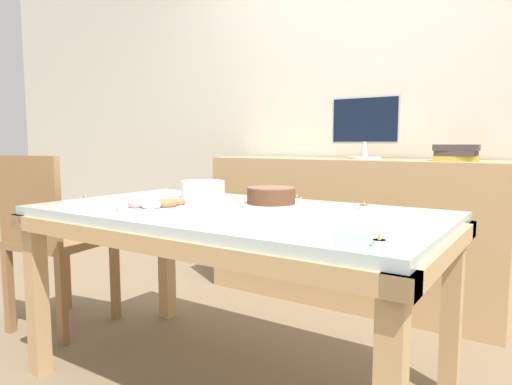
{
  "coord_description": "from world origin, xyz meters",
  "views": [
    {
      "loc": [
        1.07,
        -1.46,
        1.0
      ],
      "look_at": [
        0.05,
        0.09,
        0.8
      ],
      "focal_mm": 32.0,
      "sensor_mm": 36.0,
      "label": 1
    }
  ],
  "objects_px": {
    "chair": "(50,234)",
    "tealight_near_front": "(379,242)",
    "pastry_platter": "(156,205)",
    "tealight_right_edge": "(86,198)",
    "cake_chocolate_round": "(271,198)",
    "tealight_left_edge": "(364,206)",
    "plate_stack": "(203,189)",
    "tealight_centre": "(297,199)",
    "computer_monitor": "(365,128)",
    "book_stack": "(456,153)"
  },
  "relations": [
    {
      "from": "chair",
      "to": "cake_chocolate_round",
      "type": "bearing_deg",
      "value": 10.63
    },
    {
      "from": "book_stack",
      "to": "cake_chocolate_round",
      "type": "xyz_separation_m",
      "value": [
        -0.52,
        -1.08,
        -0.17
      ]
    },
    {
      "from": "book_stack",
      "to": "tealight_left_edge",
      "type": "bearing_deg",
      "value": -100.19
    },
    {
      "from": "book_stack",
      "to": "tealight_centre",
      "type": "bearing_deg",
      "value": -120.85
    },
    {
      "from": "pastry_platter",
      "to": "tealight_right_edge",
      "type": "relative_size",
      "value": 7.73
    },
    {
      "from": "tealight_left_edge",
      "to": "tealight_near_front",
      "type": "distance_m",
      "value": 0.67
    },
    {
      "from": "tealight_centre",
      "to": "tealight_left_edge",
      "type": "bearing_deg",
      "value": -13.06
    },
    {
      "from": "plate_stack",
      "to": "tealight_right_edge",
      "type": "bearing_deg",
      "value": -131.96
    },
    {
      "from": "computer_monitor",
      "to": "tealight_near_front",
      "type": "height_order",
      "value": "computer_monitor"
    },
    {
      "from": "plate_stack",
      "to": "tealight_centre",
      "type": "xyz_separation_m",
      "value": [
        0.45,
        0.12,
        -0.03
      ]
    },
    {
      "from": "book_stack",
      "to": "tealight_left_edge",
      "type": "height_order",
      "value": "book_stack"
    },
    {
      "from": "cake_chocolate_round",
      "to": "pastry_platter",
      "type": "bearing_deg",
      "value": -137.81
    },
    {
      "from": "tealight_near_front",
      "to": "tealight_centre",
      "type": "relative_size",
      "value": 1.0
    },
    {
      "from": "chair",
      "to": "computer_monitor",
      "type": "height_order",
      "value": "computer_monitor"
    },
    {
      "from": "book_stack",
      "to": "tealight_centre",
      "type": "relative_size",
      "value": 6.09
    },
    {
      "from": "pastry_platter",
      "to": "tealight_right_edge",
      "type": "height_order",
      "value": "pastry_platter"
    },
    {
      "from": "chair",
      "to": "tealight_left_edge",
      "type": "height_order",
      "value": "chair"
    },
    {
      "from": "chair",
      "to": "cake_chocolate_round",
      "type": "distance_m",
      "value": 1.27
    },
    {
      "from": "tealight_left_edge",
      "to": "cake_chocolate_round",
      "type": "bearing_deg",
      "value": -158.6
    },
    {
      "from": "tealight_right_edge",
      "to": "tealight_centre",
      "type": "bearing_deg",
      "value": 33.0
    },
    {
      "from": "cake_chocolate_round",
      "to": "tealight_centre",
      "type": "relative_size",
      "value": 6.66
    },
    {
      "from": "plate_stack",
      "to": "tealight_centre",
      "type": "distance_m",
      "value": 0.47
    },
    {
      "from": "tealight_centre",
      "to": "computer_monitor",
      "type": "bearing_deg",
      "value": 90.22
    },
    {
      "from": "computer_monitor",
      "to": "pastry_platter",
      "type": "xyz_separation_m",
      "value": [
        -0.35,
        -1.39,
        -0.34
      ]
    },
    {
      "from": "pastry_platter",
      "to": "tealight_near_front",
      "type": "height_order",
      "value": "pastry_platter"
    },
    {
      "from": "chair",
      "to": "tealight_near_front",
      "type": "height_order",
      "value": "chair"
    },
    {
      "from": "plate_stack",
      "to": "tealight_centre",
      "type": "height_order",
      "value": "plate_stack"
    },
    {
      "from": "cake_chocolate_round",
      "to": "tealight_left_edge",
      "type": "bearing_deg",
      "value": 21.4
    },
    {
      "from": "book_stack",
      "to": "tealight_left_edge",
      "type": "xyz_separation_m",
      "value": [
        -0.17,
        -0.94,
        -0.2
      ]
    },
    {
      "from": "computer_monitor",
      "to": "tealight_left_edge",
      "type": "height_order",
      "value": "computer_monitor"
    },
    {
      "from": "computer_monitor",
      "to": "cake_chocolate_round",
      "type": "height_order",
      "value": "computer_monitor"
    },
    {
      "from": "pastry_platter",
      "to": "plate_stack",
      "type": "height_order",
      "value": "plate_stack"
    },
    {
      "from": "computer_monitor",
      "to": "tealight_left_edge",
      "type": "distance_m",
      "value": 1.06
    },
    {
      "from": "plate_stack",
      "to": "tealight_centre",
      "type": "relative_size",
      "value": 5.25
    },
    {
      "from": "chair",
      "to": "tealight_right_edge",
      "type": "relative_size",
      "value": 23.5
    },
    {
      "from": "chair",
      "to": "book_stack",
      "type": "relative_size",
      "value": 3.86
    },
    {
      "from": "plate_stack",
      "to": "chair",
      "type": "bearing_deg",
      "value": -157.53
    },
    {
      "from": "tealight_right_edge",
      "to": "tealight_near_front",
      "type": "bearing_deg",
      "value": -6.77
    },
    {
      "from": "tealight_right_edge",
      "to": "tealight_left_edge",
      "type": "bearing_deg",
      "value": 21.05
    },
    {
      "from": "pastry_platter",
      "to": "tealight_near_front",
      "type": "relative_size",
      "value": 7.73
    },
    {
      "from": "cake_chocolate_round",
      "to": "tealight_centre",
      "type": "height_order",
      "value": "cake_chocolate_round"
    },
    {
      "from": "pastry_platter",
      "to": "tealight_left_edge",
      "type": "relative_size",
      "value": 7.73
    },
    {
      "from": "book_stack",
      "to": "cake_chocolate_round",
      "type": "height_order",
      "value": "book_stack"
    },
    {
      "from": "chair",
      "to": "plate_stack",
      "type": "distance_m",
      "value": 0.88
    },
    {
      "from": "book_stack",
      "to": "tealight_right_edge",
      "type": "xyz_separation_m",
      "value": [
        -1.32,
        -1.39,
        -0.2
      ]
    },
    {
      "from": "cake_chocolate_round",
      "to": "tealight_left_edge",
      "type": "relative_size",
      "value": 6.66
    },
    {
      "from": "tealight_left_edge",
      "to": "computer_monitor",
      "type": "bearing_deg",
      "value": 110.35
    },
    {
      "from": "chair",
      "to": "cake_chocolate_round",
      "type": "height_order",
      "value": "chair"
    },
    {
      "from": "computer_monitor",
      "to": "chair",
      "type": "bearing_deg",
      "value": -133.08
    },
    {
      "from": "book_stack",
      "to": "tealight_right_edge",
      "type": "distance_m",
      "value": 1.93
    }
  ]
}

